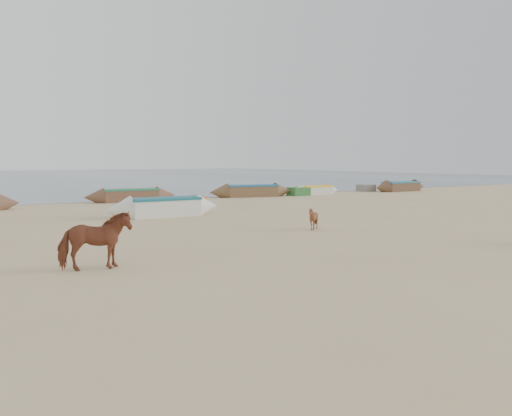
{
  "coord_description": "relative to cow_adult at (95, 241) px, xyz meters",
  "views": [
    {
      "loc": [
        -9.62,
        -11.32,
        2.72
      ],
      "look_at": [
        0.0,
        4.0,
        1.0
      ],
      "focal_mm": 35.0,
      "sensor_mm": 36.0,
      "label": 1
    }
  ],
  "objects": [
    {
      "name": "cow_adult",
      "position": [
        0.0,
        0.0,
        0.0
      ],
      "size": [
        1.82,
        1.01,
        1.46
      ],
      "primitive_type": "imported",
      "rotation": [
        0.0,
        0.0,
        1.44
      ],
      "color": "brown",
      "rests_on": "ground"
    },
    {
      "name": "waterline_canoes",
      "position": [
        10.95,
        18.93,
        -0.3
      ],
      "size": [
        46.93,
        3.14,
        0.91
      ],
      "color": "white",
      "rests_on": "ground"
    },
    {
      "name": "calf_front",
      "position": [
        9.14,
        2.78,
        -0.28
      ],
      "size": [
        0.87,
        0.79,
        0.9
      ],
      "primitive_type": "imported",
      "rotation": [
        0.0,
        0.0,
        -1.65
      ],
      "color": "brown",
      "rests_on": "ground"
    },
    {
      "name": "sea",
      "position": [
        6.5,
        80.81,
        -0.72
      ],
      "size": [
        160.0,
        160.0,
        0.0
      ],
      "primitive_type": "plane",
      "color": "slate",
      "rests_on": "ground"
    },
    {
      "name": "beach_clutter",
      "position": [
        10.36,
        18.97,
        -0.43
      ],
      "size": [
        43.62,
        5.21,
        0.64
      ],
      "color": "#2D6435",
      "rests_on": "ground"
    },
    {
      "name": "near_canoe",
      "position": [
        5.97,
        10.39,
        -0.27
      ],
      "size": [
        5.79,
        1.42,
        0.93
      ],
      "primitive_type": null,
      "rotation": [
        0.0,
        0.0,
        -0.02
      ],
      "color": "white",
      "rests_on": "ground"
    },
    {
      "name": "ground",
      "position": [
        6.5,
        -1.19,
        -0.73
      ],
      "size": [
        140.0,
        140.0,
        0.0
      ],
      "primitive_type": "plane",
      "color": "tan",
      "rests_on": "ground"
    }
  ]
}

